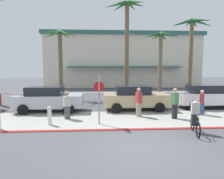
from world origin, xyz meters
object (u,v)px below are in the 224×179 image
at_px(cyclist_black_0, 195,118).
at_px(pedestrian_0, 67,107).
at_px(pedestrian_3, 202,104).
at_px(pedestrian_2, 175,105).
at_px(bollard_2, 50,115).
at_px(palm_tree_2, 59,47).
at_px(palm_tree_3, 127,27).
at_px(car_silver_1, 48,99).
at_px(car_tan_2, 135,98).
at_px(stop_sign_bike_lane, 99,92).
at_px(pedestrian_1, 139,103).
at_px(palm_tree_5, 191,38).
at_px(car_white_3, 207,96).
at_px(palm_tree_4, 161,48).

relative_size(cyclist_black_0, pedestrian_0, 1.14).
bearing_deg(pedestrian_3, pedestrian_2, -158.40).
distance_m(bollard_2, cyclist_black_0, 7.03).
xyz_separation_m(palm_tree_2, palm_tree_3, (5.97, -2.46, 1.45)).
relative_size(car_silver_1, cyclist_black_0, 2.46).
bearing_deg(car_tan_2, pedestrian_0, -152.34).
xyz_separation_m(car_tan_2, pedestrian_3, (3.84, -1.75, -0.15)).
height_order(pedestrian_2, pedestrian_3, pedestrian_2).
bearing_deg(palm_tree_2, stop_sign_bike_lane, -68.67).
xyz_separation_m(bollard_2, pedestrian_1, (4.89, 1.55, 0.30)).
distance_m(palm_tree_2, palm_tree_5, 12.05).
bearing_deg(palm_tree_5, car_silver_1, -158.67).
distance_m(palm_tree_2, pedestrian_2, 12.29).
distance_m(car_white_3, cyclist_black_0, 6.64).
relative_size(palm_tree_4, pedestrian_2, 3.53).
relative_size(pedestrian_0, pedestrian_2, 0.88).
bearing_deg(palm_tree_4, car_silver_1, -148.38).
relative_size(palm_tree_2, car_white_3, 1.45).
relative_size(stop_sign_bike_lane, palm_tree_2, 0.40).
bearing_deg(car_tan_2, pedestrian_2, -54.02).
height_order(cyclist_black_0, pedestrian_2, pedestrian_2).
relative_size(palm_tree_4, pedestrian_3, 3.99).
distance_m(pedestrian_0, pedestrian_2, 6.15).
xyz_separation_m(palm_tree_2, pedestrian_0, (1.85, -8.14, -4.12)).
relative_size(stop_sign_bike_lane, pedestrian_3, 1.63).
bearing_deg(cyclist_black_0, palm_tree_4, 81.81).
distance_m(palm_tree_4, pedestrian_3, 8.39).
height_order(bollard_2, palm_tree_2, palm_tree_2).
xyz_separation_m(stop_sign_bike_lane, car_tan_2, (2.48, 3.48, -0.81)).
relative_size(stop_sign_bike_lane, pedestrian_2, 1.44).
distance_m(stop_sign_bike_lane, car_silver_1, 4.84).
distance_m(bollard_2, pedestrian_2, 6.92).
bearing_deg(palm_tree_4, pedestrian_3, -86.26).
height_order(palm_tree_4, palm_tree_5, palm_tree_5).
height_order(palm_tree_4, pedestrian_3, palm_tree_4).
height_order(palm_tree_2, pedestrian_0, palm_tree_2).
xyz_separation_m(cyclist_black_0, pedestrian_3, (2.02, 3.38, 0.02)).
distance_m(stop_sign_bike_lane, cyclist_black_0, 4.71).
distance_m(palm_tree_2, pedestrian_3, 13.23).
height_order(palm_tree_2, car_tan_2, palm_tree_2).
height_order(stop_sign_bike_lane, palm_tree_2, palm_tree_2).
height_order(car_tan_2, car_white_3, same).
bearing_deg(pedestrian_1, palm_tree_5, 47.05).
relative_size(car_silver_1, pedestrian_3, 2.80).
distance_m(palm_tree_4, cyclist_black_0, 11.56).
height_order(cyclist_black_0, pedestrian_0, pedestrian_0).
xyz_separation_m(cyclist_black_0, pedestrian_0, (-6.12, 2.89, 0.02)).
height_order(palm_tree_3, palm_tree_4, palm_tree_3).
height_order(palm_tree_3, cyclist_black_0, palm_tree_3).
height_order(bollard_2, pedestrian_3, pedestrian_3).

